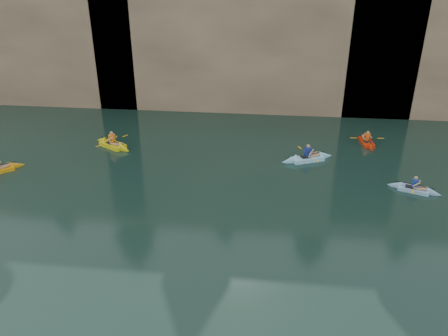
# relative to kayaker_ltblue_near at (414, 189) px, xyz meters

# --- Properties ---
(ground) EXTENTS (160.00, 160.00, 0.00)m
(ground) POSITION_rel_kayaker_ltblue_near_xyz_m (-11.23, -9.81, -0.13)
(ground) COLOR black
(ground) RESTS_ON ground
(cliff) EXTENTS (70.00, 16.00, 12.00)m
(cliff) POSITION_rel_kayaker_ltblue_near_xyz_m (-11.23, 20.19, 5.87)
(cliff) COLOR tan
(cliff) RESTS_ON ground
(cliff_slab_center) EXTENTS (24.00, 2.40, 11.40)m
(cliff_slab_center) POSITION_rel_kayaker_ltblue_near_xyz_m (-9.23, 12.79, 5.57)
(cliff_slab_center) COLOR tan
(cliff_slab_center) RESTS_ON ground
(sea_cave_west) EXTENTS (4.50, 1.00, 4.00)m
(sea_cave_west) POSITION_rel_kayaker_ltblue_near_xyz_m (-29.23, 12.14, 1.87)
(sea_cave_west) COLOR black
(sea_cave_west) RESTS_ON ground
(sea_cave_center) EXTENTS (3.50, 1.00, 3.20)m
(sea_cave_center) POSITION_rel_kayaker_ltblue_near_xyz_m (-15.23, 12.14, 1.47)
(sea_cave_center) COLOR black
(sea_cave_center) RESTS_ON ground
(sea_cave_east) EXTENTS (5.00, 1.00, 4.50)m
(sea_cave_east) POSITION_rel_kayaker_ltblue_near_xyz_m (-1.23, 12.14, 2.12)
(sea_cave_east) COLOR black
(sea_cave_east) RESTS_ON ground
(kayaker_ltblue_near) EXTENTS (2.73, 2.00, 1.05)m
(kayaker_ltblue_near) POSITION_rel_kayaker_ltblue_near_xyz_m (0.00, 0.00, 0.00)
(kayaker_ltblue_near) COLOR #85B5DE
(kayaker_ltblue_near) RESTS_ON ground
(kayaker_red_far) EXTENTS (2.17, 3.00, 1.08)m
(kayaker_red_far) POSITION_rel_kayaker_ltblue_near_xyz_m (-1.26, 6.41, 0.00)
(kayaker_red_far) COLOR red
(kayaker_red_far) RESTS_ON ground
(kayaker_yellow) EXTENTS (3.11, 2.30, 1.30)m
(kayaker_yellow) POSITION_rel_kayaker_ltblue_near_xyz_m (-17.55, 3.98, 0.03)
(kayaker_yellow) COLOR yellow
(kayaker_yellow) RESTS_ON ground
(kayaker_ltblue_mid) EXTENTS (3.36, 2.31, 1.28)m
(kayaker_ltblue_mid) POSITION_rel_kayaker_ltblue_near_xyz_m (-5.27, 3.26, 0.03)
(kayaker_ltblue_mid) COLOR #98E0FF
(kayaker_ltblue_mid) RESTS_ON ground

